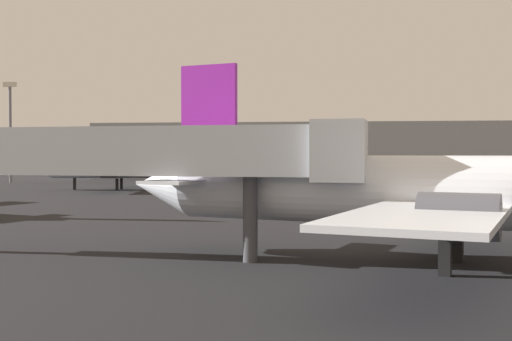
# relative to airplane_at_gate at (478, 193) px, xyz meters

# --- Properties ---
(airplane_at_gate) EXTENTS (36.00, 25.00, 9.75)m
(airplane_at_gate) POSITION_rel_airplane_at_gate_xyz_m (0.00, 0.00, 0.00)
(airplane_at_gate) COLOR silver
(airplane_at_gate) RESTS_ON ground_plane
(airplane_far_left) EXTENTS (23.00, 21.68, 8.70)m
(airplane_far_left) POSITION_rel_airplane_at_gate_xyz_m (-37.58, 60.35, -0.47)
(airplane_far_left) COLOR #B2BCCC
(airplane_far_left) RESTS_ON ground_plane
(jet_bridge) EXTENTS (23.64, 4.51, 6.65)m
(jet_bridge) POSITION_rel_airplane_at_gate_xyz_m (-15.58, 1.47, 1.74)
(jet_bridge) COLOR #B2B7BC
(jet_bridge) RESTS_ON ground_plane
(light_mast_left) EXTENTS (2.40, 0.50, 17.74)m
(light_mast_left) POSITION_rel_airplane_at_gate_xyz_m (-63.34, 79.75, 6.71)
(light_mast_left) COLOR slate
(light_mast_left) RESTS_ON ground_plane
(terminal_building) EXTENTS (84.71, 24.04, 11.35)m
(terminal_building) POSITION_rel_airplane_at_gate_xyz_m (-13.36, 109.57, 2.28)
(terminal_building) COLOR #999EA3
(terminal_building) RESTS_ON ground_plane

